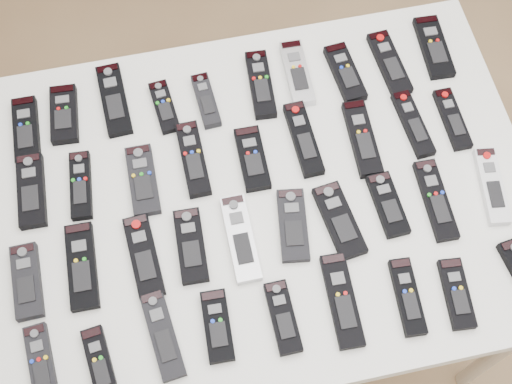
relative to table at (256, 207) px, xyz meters
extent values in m
plane|color=#8C6847|center=(0.07, 0.03, -0.72)|extent=(4.00, 4.00, 0.00)
cube|color=white|center=(0.00, 0.00, 0.04)|extent=(1.25, 0.88, 0.04)
cylinder|color=beige|center=(0.56, -0.38, -0.35)|extent=(0.04, 0.04, 0.74)
cylinder|color=beige|center=(-0.56, 0.38, -0.35)|extent=(0.04, 0.04, 0.74)
cylinder|color=beige|center=(0.56, 0.38, -0.35)|extent=(0.04, 0.04, 0.74)
cube|color=black|center=(-0.49, 0.27, 0.07)|extent=(0.06, 0.17, 0.02)
cube|color=black|center=(-0.40, 0.29, 0.07)|extent=(0.07, 0.15, 0.02)
cube|color=black|center=(-0.28, 0.31, 0.07)|extent=(0.07, 0.20, 0.02)
cube|color=black|center=(-0.16, 0.27, 0.07)|extent=(0.06, 0.14, 0.02)
cube|color=black|center=(-0.06, 0.26, 0.07)|extent=(0.05, 0.15, 0.02)
cube|color=black|center=(0.07, 0.28, 0.07)|extent=(0.06, 0.19, 0.02)
cube|color=#B7B7BC|center=(0.16, 0.29, 0.07)|extent=(0.06, 0.18, 0.02)
cube|color=black|center=(0.28, 0.27, 0.07)|extent=(0.07, 0.17, 0.02)
cube|color=black|center=(0.39, 0.28, 0.07)|extent=(0.07, 0.19, 0.02)
cube|color=black|center=(0.51, 0.30, 0.07)|extent=(0.07, 0.18, 0.02)
cube|color=black|center=(-0.49, 0.11, 0.07)|extent=(0.06, 0.18, 0.02)
cube|color=black|center=(-0.38, 0.10, 0.07)|extent=(0.06, 0.17, 0.02)
cube|color=black|center=(-0.24, 0.09, 0.07)|extent=(0.06, 0.17, 0.02)
cube|color=black|center=(-0.12, 0.11, 0.07)|extent=(0.05, 0.19, 0.02)
cube|color=black|center=(0.01, 0.09, 0.07)|extent=(0.06, 0.16, 0.02)
cube|color=black|center=(0.14, 0.11, 0.07)|extent=(0.05, 0.19, 0.02)
cube|color=black|center=(0.27, 0.09, 0.07)|extent=(0.06, 0.20, 0.02)
cube|color=black|center=(0.39, 0.10, 0.07)|extent=(0.06, 0.18, 0.02)
cube|color=black|center=(0.49, 0.09, 0.07)|extent=(0.04, 0.16, 0.02)
cube|color=black|center=(-0.51, -0.10, 0.07)|extent=(0.06, 0.16, 0.02)
cube|color=black|center=(-0.40, -0.09, 0.07)|extent=(0.06, 0.19, 0.02)
cube|color=black|center=(-0.26, -0.09, 0.07)|extent=(0.07, 0.19, 0.02)
cube|color=black|center=(-0.16, -0.09, 0.07)|extent=(0.06, 0.17, 0.02)
cube|color=#B7B7BC|center=(-0.05, -0.10, 0.07)|extent=(0.05, 0.20, 0.02)
cube|color=black|center=(0.06, -0.09, 0.07)|extent=(0.08, 0.17, 0.02)
cube|color=black|center=(0.16, -0.10, 0.07)|extent=(0.08, 0.18, 0.02)
cube|color=black|center=(0.28, -0.09, 0.07)|extent=(0.06, 0.15, 0.02)
cube|color=black|center=(0.39, -0.10, 0.07)|extent=(0.05, 0.19, 0.02)
cube|color=silver|center=(0.52, -0.09, 0.07)|extent=(0.07, 0.19, 0.02)
cube|color=black|center=(-0.50, -0.28, 0.07)|extent=(0.06, 0.17, 0.02)
cube|color=black|center=(-0.38, -0.30, 0.07)|extent=(0.06, 0.15, 0.02)
cube|color=black|center=(-0.25, -0.27, 0.07)|extent=(0.07, 0.19, 0.02)
cube|color=black|center=(-0.14, -0.28, 0.07)|extent=(0.06, 0.15, 0.02)
cube|color=black|center=(0.00, -0.29, 0.07)|extent=(0.05, 0.15, 0.02)
cube|color=black|center=(0.12, -0.28, 0.07)|extent=(0.06, 0.20, 0.02)
cube|color=black|center=(0.26, -0.30, 0.07)|extent=(0.06, 0.17, 0.02)
cube|color=black|center=(0.36, -0.31, 0.07)|extent=(0.06, 0.15, 0.02)
camera|label=1|loc=(-0.14, -0.66, 1.49)|focal=50.00mm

